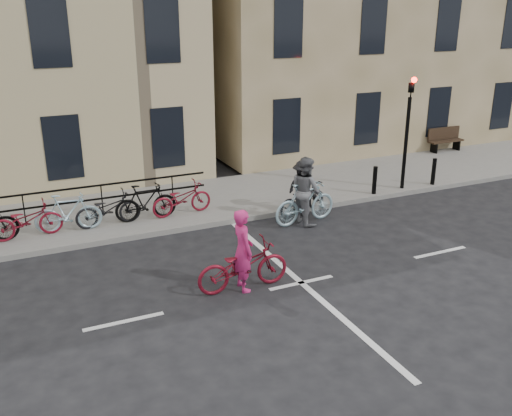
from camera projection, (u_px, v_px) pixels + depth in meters
name	position (u px, v px, depth m)	size (l,w,h in m)	color
ground	(301.00, 283.00, 12.84)	(120.00, 120.00, 0.00)	black
sidewalk	(78.00, 220.00, 16.38)	(46.00, 4.00, 0.15)	slate
traffic_light	(408.00, 119.00, 18.14)	(0.18, 0.30, 3.90)	black
bollard_east	(375.00, 180.00, 18.23)	(0.14, 0.14, 0.90)	black
bollard_west	(434.00, 172.00, 19.17)	(0.14, 0.14, 0.90)	black
bench	(445.00, 138.00, 23.53)	(1.60, 0.41, 0.97)	black
parked_bikes	(68.00, 213.00, 15.23)	(8.30, 1.23, 1.05)	black
cyclist_pink	(243.00, 262.00, 12.37)	(2.10, 0.77, 1.86)	maroon
cyclist_grey	(305.00, 197.00, 16.09)	(2.07, 1.03, 1.95)	#98BAC7
cyclist_dark	(302.00, 193.00, 16.80)	(1.97, 1.22, 1.65)	black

